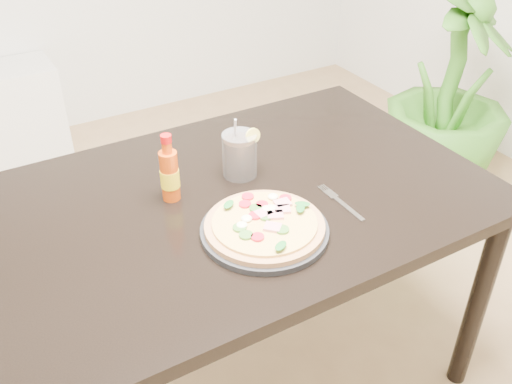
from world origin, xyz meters
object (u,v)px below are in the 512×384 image
hot_sauce_bottle (170,174)px  dining_table (235,219)px  houseplant (451,90)px  fork (340,201)px  pizza (265,224)px  plate (265,231)px  cola_cup (240,156)px

hot_sauce_bottle → dining_table: bearing=-25.2°
houseplant → hot_sauce_bottle: bearing=-163.4°
hot_sauce_bottle → fork: bearing=-32.8°
houseplant → fork: bearing=-149.5°
fork → pizza: bearing=-177.3°
plate → pizza: pizza is taller
cola_cup → houseplant: houseplant is taller
pizza → hot_sauce_bottle: size_ratio=1.55×
pizza → fork: bearing=2.7°
cola_cup → houseplant: (1.39, 0.47, -0.29)m
dining_table → plate: size_ratio=4.37×
dining_table → houseplant: houseplant is taller
fork → cola_cup: bearing=122.1°
pizza → cola_cup: bearing=73.7°
dining_table → hot_sauce_bottle: 0.23m
dining_table → houseplant: 1.56m
pizza → dining_table: bearing=86.0°
cola_cup → fork: size_ratio=1.00×
plate → pizza: 0.02m
dining_table → plate: 0.21m
pizza → fork: (0.24, 0.01, -0.02)m
pizza → cola_cup: (0.08, 0.27, 0.03)m
hot_sauce_bottle → houseplant: bearing=16.6°
pizza → houseplant: size_ratio=0.28×
cola_cup → houseplant: 1.49m
hot_sauce_bottle → plate: bearing=-61.9°
dining_table → hot_sauce_bottle: size_ratio=7.24×
plate → dining_table: bearing=85.6°
hot_sauce_bottle → fork: 0.46m
plate → hot_sauce_bottle: hot_sauce_bottle is taller
plate → houseplant: 1.66m
plate → fork: size_ratio=1.70×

